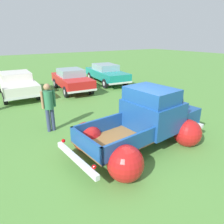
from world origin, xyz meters
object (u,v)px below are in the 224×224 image
at_px(show_car_0, 17,83).
at_px(show_car_2, 106,73).
at_px(vintage_pickup_truck, 146,123).
at_px(show_car_1, 72,79).
at_px(lane_cone_0, 140,108).
at_px(spectator_0, 49,104).

height_order(show_car_0, show_car_2, same).
relative_size(vintage_pickup_truck, show_car_0, 1.06).
height_order(show_car_1, lane_cone_0, show_car_1).
bearing_deg(show_car_1, vintage_pickup_truck, -0.07).
bearing_deg(spectator_0, show_car_0, 179.75).
height_order(vintage_pickup_truck, show_car_2, vintage_pickup_truck).
bearing_deg(lane_cone_0, show_car_2, 70.86).
bearing_deg(show_car_0, show_car_1, 81.18).
xyz_separation_m(show_car_1, show_car_2, (3.19, 0.83, 0.00)).
distance_m(show_car_0, spectator_0, 5.96).
relative_size(show_car_0, show_car_1, 1.05).
distance_m(vintage_pickup_truck, show_car_0, 9.05).
bearing_deg(show_car_2, spectator_0, -38.82).
height_order(show_car_2, spectator_0, spectator_0).
height_order(show_car_1, spectator_0, spectator_0).
height_order(show_car_0, spectator_0, spectator_0).
bearing_deg(show_car_2, show_car_1, -68.52).
bearing_deg(show_car_0, lane_cone_0, 34.30).
bearing_deg(vintage_pickup_truck, show_car_2, 60.89).
relative_size(show_car_0, lane_cone_0, 7.14).
bearing_deg(spectator_0, show_car_2, 132.83).
relative_size(vintage_pickup_truck, lane_cone_0, 7.57).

